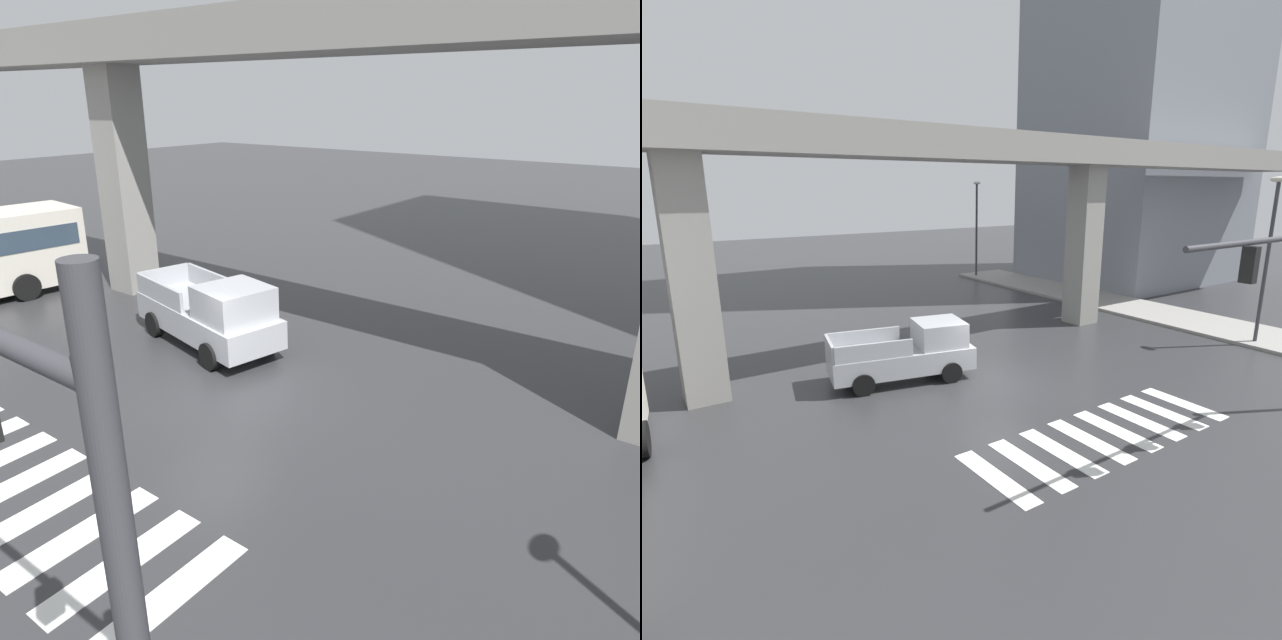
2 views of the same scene
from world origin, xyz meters
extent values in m
plane|color=#2D2D30|center=(0.00, 0.00, 0.00)|extent=(120.00, 120.00, 0.00)
cube|color=silver|center=(-3.85, -4.52, 0.01)|extent=(0.55, 2.80, 0.01)
cube|color=silver|center=(-2.75, -4.52, 0.01)|extent=(0.55, 2.80, 0.01)
cube|color=silver|center=(-1.65, -4.52, 0.01)|extent=(0.55, 2.80, 0.01)
cube|color=silver|center=(-0.55, -4.52, 0.01)|extent=(0.55, 2.80, 0.01)
cube|color=silver|center=(0.55, -4.52, 0.01)|extent=(0.55, 2.80, 0.01)
cube|color=silver|center=(1.65, -4.52, 0.01)|extent=(0.55, 2.80, 0.01)
cube|color=silver|center=(2.75, -4.52, 0.01)|extent=(0.55, 2.80, 0.01)
cube|color=silver|center=(3.85, -4.52, 0.01)|extent=(0.55, 2.80, 0.01)
cube|color=gray|center=(0.00, 4.62, 8.43)|extent=(55.25, 2.44, 1.20)
cube|color=gray|center=(-8.83, 4.62, 3.91)|extent=(1.30, 1.30, 7.83)
cube|color=gray|center=(8.83, 4.62, 3.91)|extent=(1.30, 1.30, 7.83)
cube|color=gray|center=(13.61, 2.00, 0.07)|extent=(4.00, 36.00, 0.15)
cube|color=#A8AAAF|center=(-2.67, 2.52, 0.78)|extent=(5.39, 2.94, 0.80)
cube|color=#A8AAAF|center=(-1.25, 2.21, 1.63)|extent=(2.03, 2.07, 0.90)
cube|color=#3F5160|center=(-0.80, 2.11, 1.63)|extent=(0.45, 1.66, 0.77)
cube|color=#A8AAAF|center=(-3.61, 3.61, 1.48)|extent=(2.61, 0.66, 0.60)
cube|color=#A8AAAF|center=(-3.98, 1.90, 1.48)|extent=(2.61, 0.66, 0.60)
cube|color=#A8AAAF|center=(-5.12, 3.05, 1.48)|extent=(0.47, 1.73, 0.60)
cylinder|color=black|center=(-0.94, 3.06, 0.38)|extent=(0.80, 0.43, 0.76)
cylinder|color=black|center=(-1.32, 1.30, 0.38)|extent=(0.80, 0.43, 0.76)
cylinder|color=black|center=(-4.03, 3.73, 0.38)|extent=(0.80, 0.43, 0.76)
cylinder|color=black|center=(-4.41, 1.97, 0.38)|extent=(0.80, 0.43, 0.76)
cube|color=black|center=(1.30, -7.23, 5.08)|extent=(0.24, 0.32, 0.84)
sphere|color=red|center=(1.30, -7.23, 5.34)|extent=(0.17, 0.17, 0.17)
cylinder|color=#38383D|center=(12.41, -2.53, 3.50)|extent=(0.16, 0.16, 7.00)
ellipsoid|color=beige|center=(12.41, -2.53, 7.12)|extent=(0.44, 0.70, 0.24)
cylinder|color=#38383D|center=(12.41, 8.29, 3.50)|extent=(0.16, 0.16, 7.00)
ellipsoid|color=beige|center=(12.41, 8.29, 7.12)|extent=(0.44, 0.70, 0.24)
cylinder|color=#38383D|center=(12.41, 18.72, 3.50)|extent=(0.16, 0.16, 7.00)
ellipsoid|color=beige|center=(12.41, 18.72, 7.12)|extent=(0.44, 0.70, 0.24)
camera|label=1|loc=(9.62, -8.61, 6.86)|focal=33.54mm
camera|label=2|loc=(-10.66, -13.04, 6.80)|focal=28.49mm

